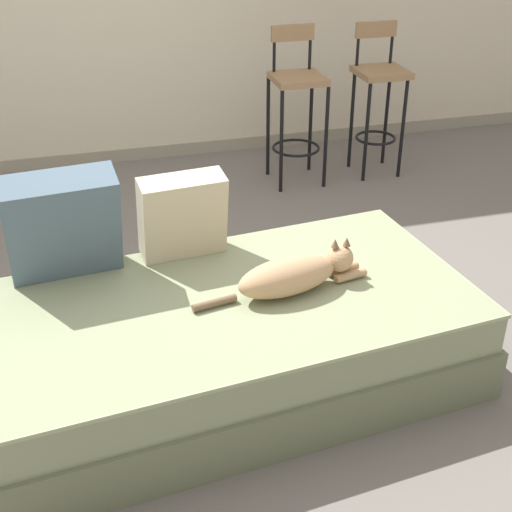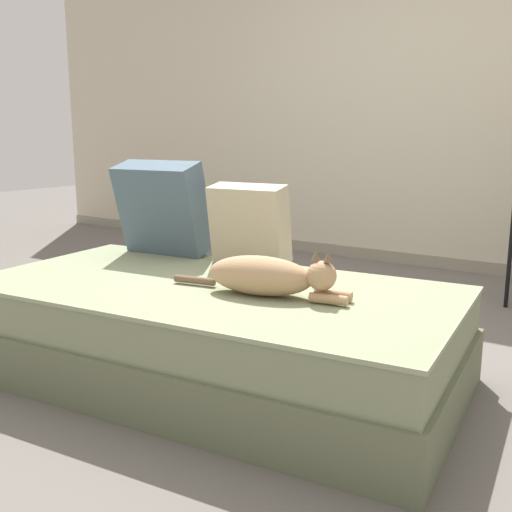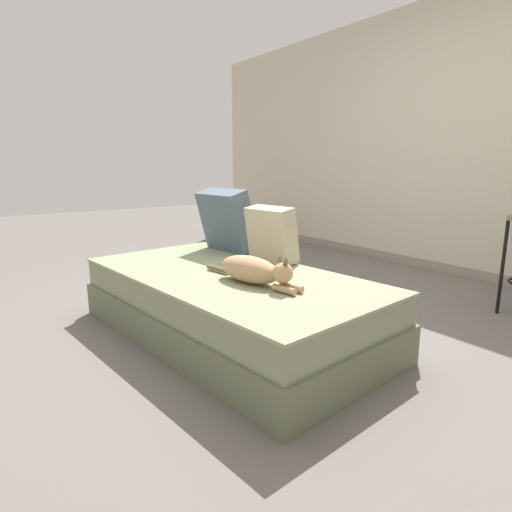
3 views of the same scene
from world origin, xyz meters
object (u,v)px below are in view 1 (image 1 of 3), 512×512
throw_pillow_middle (182,216)px  bar_stool_by_doorway (379,89)px  couch (227,340)px  bar_stool_near_window (297,99)px  throw_pillow_corner (62,225)px  cat (294,275)px

throw_pillow_middle → bar_stool_by_doorway: bar_stool_by_doorway is taller
couch → bar_stool_near_window: bearing=64.4°
throw_pillow_corner → throw_pillow_middle: throw_pillow_corner is taller
cat → bar_stool_by_doorway: 2.32m
couch → cat: (0.28, -0.01, 0.27)m
throw_pillow_corner → bar_stool_by_doorway: 2.63m
throw_pillow_corner → bar_stool_by_doorway: bearing=37.5°
throw_pillow_corner → throw_pillow_middle: bearing=5.8°
throw_pillow_corner → throw_pillow_middle: (0.49, 0.05, -0.05)m
couch → cat: bearing=-1.7°
throw_pillow_corner → throw_pillow_middle: 0.50m
cat → throw_pillow_middle: bearing=131.8°
couch → bar_stool_by_doorway: size_ratio=2.10×
throw_pillow_middle → bar_stool_near_window: size_ratio=0.38×
throw_pillow_corner → cat: 0.95m
throw_pillow_corner → bar_stool_near_window: bar_stool_near_window is taller
bar_stool_by_doorway → throw_pillow_corner: bearing=-142.5°
throw_pillow_middle → bar_stool_by_doorway: (1.60, 1.55, -0.01)m
throw_pillow_corner → couch: bearing=-31.1°
throw_pillow_middle → bar_stool_near_window: bearing=56.5°
throw_pillow_corner → bar_stool_near_window: 2.21m
throw_pillow_middle → couch: bearing=-77.3°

